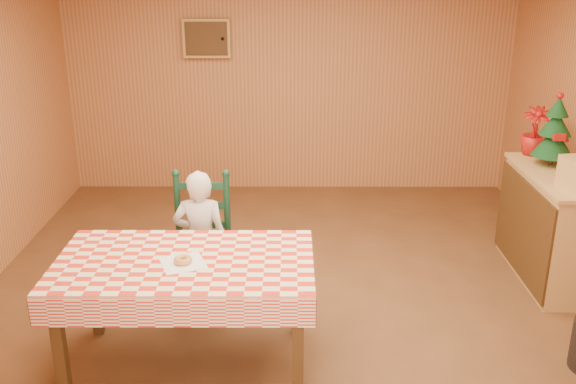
# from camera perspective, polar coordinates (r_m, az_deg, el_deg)

# --- Properties ---
(ground) EXTENTS (6.00, 6.00, 0.00)m
(ground) POSITION_cam_1_polar(r_m,az_deg,el_deg) (4.96, -0.01, -11.17)
(ground) COLOR brown
(ground) RESTS_ON ground
(cabin_walls) EXTENTS (5.10, 6.05, 2.65)m
(cabin_walls) POSITION_cam_1_polar(r_m,az_deg,el_deg) (4.84, -0.02, 11.16)
(cabin_walls) COLOR #BA7743
(cabin_walls) RESTS_ON ground
(dining_table) EXTENTS (1.66, 0.96, 0.77)m
(dining_table) POSITION_cam_1_polar(r_m,az_deg,el_deg) (4.19, -9.14, -6.97)
(dining_table) COLOR #4B2F14
(dining_table) RESTS_ON ground
(ladder_chair) EXTENTS (0.44, 0.40, 1.08)m
(ladder_chair) POSITION_cam_1_polar(r_m,az_deg,el_deg) (4.97, -7.64, -4.75)
(ladder_chair) COLOR #10321F
(ladder_chair) RESTS_ON ground
(seated_child) EXTENTS (0.41, 0.27, 1.12)m
(seated_child) POSITION_cam_1_polar(r_m,az_deg,el_deg) (4.89, -7.76, -4.40)
(seated_child) COLOR silver
(seated_child) RESTS_ON ground
(napkin) EXTENTS (0.34, 0.34, 0.00)m
(napkin) POSITION_cam_1_polar(r_m,az_deg,el_deg) (4.11, -9.31, -6.24)
(napkin) COLOR white
(napkin) RESTS_ON dining_table
(donut) EXTENTS (0.16, 0.16, 0.04)m
(donut) POSITION_cam_1_polar(r_m,az_deg,el_deg) (4.10, -9.33, -5.97)
(donut) COLOR #D1934B
(donut) RESTS_ON napkin
(shelf_unit) EXTENTS (0.54, 1.24, 0.93)m
(shelf_unit) POSITION_cam_1_polar(r_m,az_deg,el_deg) (5.80, 22.47, -2.86)
(shelf_unit) COLOR tan
(shelf_unit) RESTS_ON ground
(christmas_tree) EXTENTS (0.34, 0.34, 0.62)m
(christmas_tree) POSITION_cam_1_polar(r_m,az_deg,el_deg) (5.80, 22.63, 4.91)
(christmas_tree) COLOR #4B2F14
(christmas_tree) RESTS_ON shelf_unit
(flower_arrangement) EXTENTS (0.32, 0.32, 0.43)m
(flower_arrangement) POSITION_cam_1_polar(r_m,az_deg,el_deg) (6.06, 21.09, 5.07)
(flower_arrangement) COLOR #A6130F
(flower_arrangement) RESTS_ON shelf_unit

